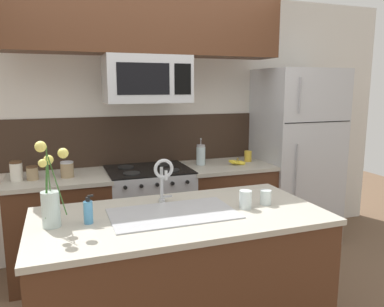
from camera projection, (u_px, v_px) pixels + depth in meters
name	position (u px, v px, depth m)	size (l,w,h in m)	color
rear_partition	(167.00, 124.00, 3.87)	(5.20, 0.10, 2.60)	silver
splash_band	(140.00, 140.00, 3.74)	(3.27, 0.01, 0.48)	#332319
back_counter_left	(61.00, 227.00, 3.29)	(0.86, 0.65, 0.91)	#4C2B19
back_counter_right	(226.00, 207.00, 3.83)	(0.87, 0.65, 0.91)	#4C2B19
stove_range	(149.00, 216.00, 3.56)	(0.76, 0.64, 0.93)	#B7BABF
microwave	(147.00, 79.00, 3.32)	(0.74, 0.40, 0.41)	#B7BABF
upper_cabinet_band	(147.00, 19.00, 3.20)	(2.43, 0.34, 0.60)	#4C2B19
refrigerator	(294.00, 157.00, 4.04)	(0.80, 0.74, 1.86)	#B7BABF
storage_jar_tall	(16.00, 171.00, 3.07)	(0.10, 0.10, 0.16)	silver
storage_jar_medium	(32.00, 173.00, 3.10)	(0.09, 0.09, 0.12)	#997F5B
storage_jar_short	(67.00, 169.00, 3.19)	(0.11, 0.11, 0.14)	#997F5B
banana_bunch	(238.00, 162.00, 3.72)	(0.19, 0.13, 0.08)	yellow
french_press	(201.00, 155.00, 3.70)	(0.09, 0.09, 0.27)	silver
coffee_tin	(248.00, 156.00, 3.88)	(0.08, 0.08, 0.11)	gold
island_counter	(181.00, 282.00, 2.37)	(1.77, 0.88, 0.91)	#4C2B19
kitchen_sink	(173.00, 225.00, 2.29)	(0.76, 0.44, 0.16)	#ADAFB5
sink_faucet	(163.00, 175.00, 2.45)	(0.14, 0.14, 0.31)	#B7BABF
dish_soap_bottle	(88.00, 212.00, 2.11)	(0.06, 0.05, 0.16)	#4C93C6
drinking_glass	(245.00, 199.00, 2.38)	(0.08, 0.08, 0.12)	silver
spare_glass	(266.00, 197.00, 2.46)	(0.07, 0.07, 0.10)	silver
flower_vase	(51.00, 200.00, 2.05)	(0.17, 0.13, 0.49)	silver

